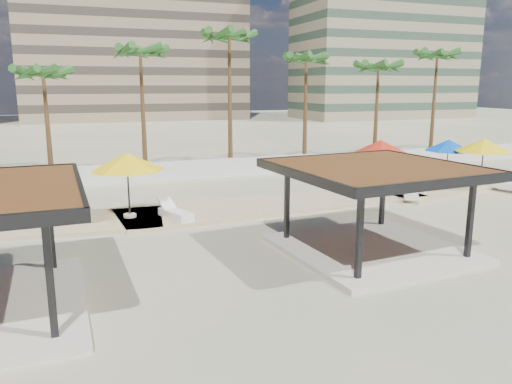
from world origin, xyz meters
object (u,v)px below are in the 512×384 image
umbrella_c (381,146)px  lounger_a (175,214)px  lounger_c (503,184)px  lounger_d (433,180)px  pavilion_central (374,200)px  lounger_b (410,193)px

umbrella_c → lounger_a: umbrella_c is taller
lounger_a → lounger_c: size_ratio=0.93×
umbrella_c → lounger_d: size_ratio=1.80×
lounger_c → pavilion_central: bearing=99.3°
lounger_c → lounger_a: bearing=72.7°
lounger_b → umbrella_c: bearing=27.0°
lounger_a → lounger_c: bearing=-110.5°
lounger_a → lounger_b: size_ratio=1.04×
pavilion_central → lounger_d: pavilion_central is taller
lounger_a → lounger_b: 12.61m
umbrella_c → lounger_b: 3.98m
pavilion_central → umbrella_c: (7.00, 9.93, 0.55)m
umbrella_c → lounger_c: 7.33m
pavilion_central → lounger_c: bearing=22.0°
lounger_b → lounger_d: size_ratio=1.05×
umbrella_c → lounger_d: umbrella_c is taller
lounger_d → lounger_a: bearing=143.3°
pavilion_central → lounger_b: bearing=40.0°
lounger_b → lounger_d: 4.35m
lounger_c → lounger_d: size_ratio=1.18×
pavilion_central → lounger_b: (6.68, 6.57, -1.56)m
pavilion_central → lounger_d: bearing=36.8°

